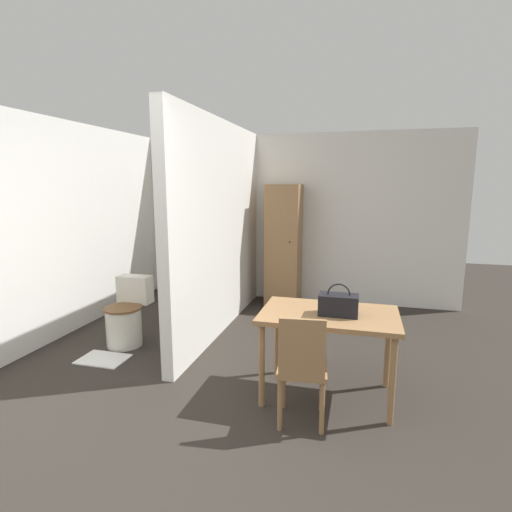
# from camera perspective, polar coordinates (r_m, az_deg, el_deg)

# --- Properties ---
(ground_plane) EXTENTS (16.00, 16.00, 0.00)m
(ground_plane) POSITION_cam_1_polar(r_m,az_deg,el_deg) (2.79, -17.20, -29.64)
(ground_plane) COLOR #2D2823
(wall_back) EXTENTS (5.26, 0.12, 2.50)m
(wall_back) POSITION_cam_1_polar(r_m,az_deg,el_deg) (6.16, 3.47, 5.40)
(wall_back) COLOR white
(wall_back) RESTS_ON ground_plane
(wall_left) EXTENTS (0.12, 5.18, 2.50)m
(wall_left) POSITION_cam_1_polar(r_m,az_deg,el_deg) (5.18, -26.37, 3.43)
(wall_left) COLOR white
(wall_left) RESTS_ON ground_plane
(partition_wall) EXTENTS (0.12, 2.92, 2.50)m
(partition_wall) POSITION_cam_1_polar(r_m,az_deg,el_deg) (4.82, -5.11, 4.02)
(partition_wall) COLOR white
(partition_wall) RESTS_ON ground_plane
(dining_table) EXTENTS (1.11, 0.70, 0.73)m
(dining_table) POSITION_cam_1_polar(r_m,az_deg,el_deg) (3.37, 10.36, -9.37)
(dining_table) COLOR #997047
(dining_table) RESTS_ON ground_plane
(wooden_chair) EXTENTS (0.40, 0.40, 0.86)m
(wooden_chair) POSITION_cam_1_polar(r_m,az_deg,el_deg) (3.03, 6.60, -15.39)
(wooden_chair) COLOR #997047
(wooden_chair) RESTS_ON ground_plane
(toilet) EXTENTS (0.41, 0.55, 0.73)m
(toilet) POSITION_cam_1_polar(r_m,az_deg,el_deg) (4.73, -17.97, -8.23)
(toilet) COLOR silver
(toilet) RESTS_ON ground_plane
(handbag) EXTENTS (0.31, 0.17, 0.26)m
(handbag) POSITION_cam_1_polar(r_m,az_deg,el_deg) (3.28, 11.69, -6.78)
(handbag) COLOR black
(handbag) RESTS_ON dining_table
(wooden_cabinet) EXTENTS (0.48, 0.50, 1.76)m
(wooden_cabinet) POSITION_cam_1_polar(r_m,az_deg,el_deg) (5.87, 3.97, 1.54)
(wooden_cabinet) COLOR #997047
(wooden_cabinet) RESTS_ON ground_plane
(bath_mat) EXTENTS (0.48, 0.34, 0.01)m
(bath_mat) POSITION_cam_1_polar(r_m,az_deg,el_deg) (4.49, -20.98, -13.59)
(bath_mat) COLOR silver
(bath_mat) RESTS_ON ground_plane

